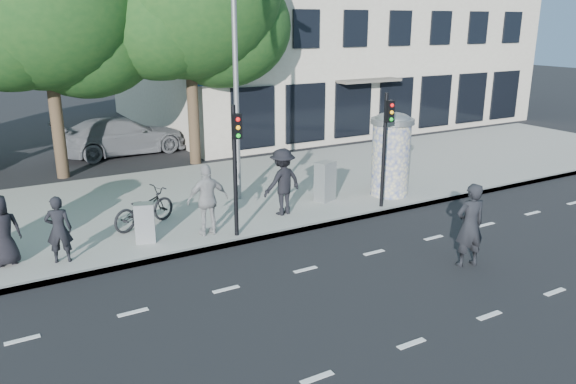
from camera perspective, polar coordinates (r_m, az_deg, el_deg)
ground at (r=12.06m, az=5.33°, el=-10.28°), size 120.00×120.00×0.00m
sidewalk at (r=18.20m, az=-8.35°, el=-0.59°), size 40.00×8.00×0.15m
curb at (r=14.79m, az=-2.60°, el=-4.59°), size 40.00×0.10×0.16m
lane_dash_near at (r=10.58m, az=12.43°, el=-14.81°), size 32.00×0.12×0.01m
lane_dash_far at (r=13.10m, az=1.78°, el=-7.88°), size 32.00×0.12×0.01m
ad_column_right at (r=18.08m, az=10.41°, el=4.00°), size 1.36×1.36×2.65m
traffic_pole_near at (r=14.11m, az=-5.34°, el=3.46°), size 0.22×0.31×3.40m
traffic_pole_far at (r=16.63m, az=9.90°, el=5.35°), size 0.22×0.31×3.40m
street_lamp at (r=16.90m, az=-5.32°, el=14.47°), size 0.25×0.93×8.00m
tree_near_left at (r=21.58m, az=-23.64°, el=17.09°), size 6.80×6.80×8.97m
building at (r=34.02m, az=2.68°, el=17.75°), size 20.30×15.85×12.00m
ped_a at (r=14.24m, az=-27.07°, el=-3.51°), size 0.85×0.59×1.66m
ped_b at (r=13.88m, az=-22.26°, el=-3.54°), size 0.66×0.52×1.59m
ped_d at (r=16.02m, az=-0.57°, el=1.05°), size 1.36×0.93×1.93m
ped_e at (r=14.62m, az=-8.16°, el=-0.79°), size 1.13×0.67×1.89m
man_road at (r=13.61m, az=17.99°, el=-3.23°), size 0.82×0.62×2.01m
bicycle at (r=15.65m, az=-14.43°, el=-1.61°), size 1.39×2.07×1.03m
cabinet_left at (r=14.56m, az=-14.35°, el=-3.04°), size 0.57×0.49×1.02m
cabinet_right at (r=17.38m, az=3.79°, el=1.10°), size 0.70×0.60×1.23m
car_right at (r=25.21m, az=-16.50°, el=5.48°), size 2.60×5.62×1.59m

